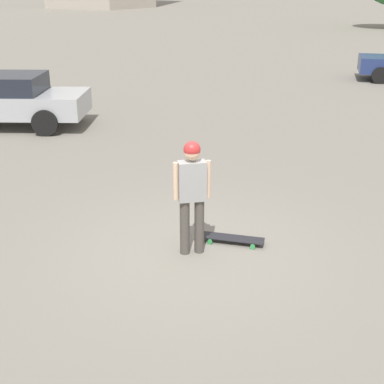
{
  "coord_description": "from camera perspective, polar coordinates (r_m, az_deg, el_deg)",
  "views": [
    {
      "loc": [
        6.05,
        3.77,
        3.81
      ],
      "look_at": [
        0.0,
        0.0,
        0.97
      ],
      "focal_mm": 50.0,
      "sensor_mm": 36.0,
      "label": 1
    }
  ],
  "objects": [
    {
      "name": "ground_plane",
      "position": [
        8.08,
        -0.0,
        -6.44
      ],
      "size": [
        220.0,
        220.0,
        0.0
      ],
      "primitive_type": "plane",
      "color": "gray"
    },
    {
      "name": "person",
      "position": [
        7.65,
        -0.0,
        0.36
      ],
      "size": [
        0.42,
        0.43,
        1.73
      ],
      "rotation": [
        0.0,
        0.0,
        2.32
      ],
      "color": "#4C4742",
      "rests_on": "ground_plane"
    },
    {
      "name": "skateboard",
      "position": [
        8.34,
        4.35,
        -4.96
      ],
      "size": [
        0.52,
        1.0,
        0.09
      ],
      "rotation": [
        0.0,
        0.0,
        -1.27
      ],
      "color": "#232328",
      "rests_on": "ground_plane"
    },
    {
      "name": "car_parked_near",
      "position": [
        15.74,
        -19.53,
        9.29
      ],
      "size": [
        3.86,
        4.86,
        1.44
      ],
      "rotation": [
        0.0,
        0.0,
        -1.04
      ],
      "color": "#ADB2B7",
      "rests_on": "ground_plane"
    }
  ]
}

